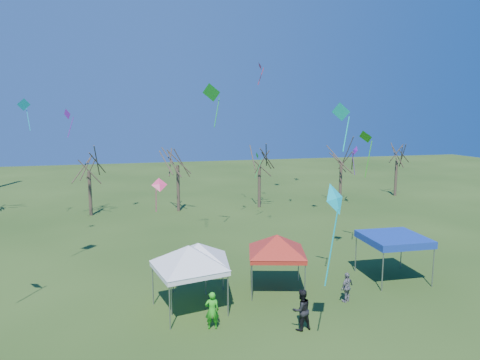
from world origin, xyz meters
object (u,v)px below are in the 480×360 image
Objects in this scene: tent_white_west at (189,250)px; tent_blue at (394,239)px; tree_2 at (177,149)px; person_green at (212,310)px; person_grey at (347,287)px; tree_4 at (342,148)px; tree_3 at (260,149)px; tree_1 at (88,156)px; tent_white_mid at (198,247)px; tent_red at (277,238)px; person_dark at (301,310)px; tree_5 at (397,148)px.

tent_white_west is 12.24m from tent_blue.
tree_2 is 4.69× the size of person_green.
person_grey is at bearing -152.35° from tent_blue.
tree_3 is at bearing 179.74° from tree_4.
tent_white_west is 3.14m from person_green.
person_green is (7.07, -24.71, -4.92)m from tree_1.
tent_white_mid is 3.60m from person_green.
tent_white_mid is at bearing -132.24° from tree_4.
tent_white_west reaches higher than tent_red.
person_grey is (3.41, 2.09, -0.15)m from person_dark.
tent_red is at bearing -62.11° from tree_1.
tent_blue is 11.97m from person_green.
tree_3 is at bearing -123.91° from person_grey.
tent_white_west is 2.26× the size of person_dark.
tree_4 is at bearing 54.51° from tent_red.
person_grey is at bearing -7.85° from tent_white_west.
tent_white_west is at bearing -174.96° from tent_blue.
tree_1 reaches higher than person_grey.
tent_white_mid is 4.39m from tent_red.
tree_2 is 8.41m from tree_3.
tent_red is at bearing -134.06° from person_green.
tree_1 is 24.37m from tent_red.
tree_2 reaches higher than person_grey.
tree_1 is 1.84× the size of tent_white_mid.
person_grey is at bearing -14.87° from tent_white_mid.
tree_5 is at bearing -141.15° from person_dark.
tent_white_west is 8.42m from person_grey.
tree_5 is 4.28× the size of person_green.
tree_1 is 8.42m from tree_2.
tree_2 is 25.06m from person_green.
tent_white_mid is at bearing -178.94° from tent_blue.
person_dark is at bearing 3.66° from person_grey.
tent_white_west reaches higher than person_green.
tent_white_west is 2.45× the size of person_green.
tent_blue is 4.97m from person_grey.
tree_1 is at bearing -86.69° from person_grey.
tent_white_mid is 1.17× the size of tent_blue.
tent_red reaches higher than tent_blue.
tent_white_mid is at bearing -139.92° from tree_5.
person_green is at bearing -142.15° from tent_red.
tent_blue is 2.01× the size of person_green.
tent_white_west is (-19.79, -21.97, -2.95)m from tree_4.
tent_white_mid is 2.17× the size of person_dark.
tree_5 is 1.82× the size of tent_white_mid.
tent_white_mid is at bearing -114.97° from tree_3.
person_grey is (5.95, -23.45, -5.50)m from tree_2.
tree_4 is at bearing -0.26° from tree_3.
tree_4 is 8.62m from tree_5.
tent_white_west is 1.22× the size of tent_blue.
tent_white_mid is at bearing -42.74° from person_grey.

